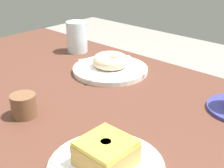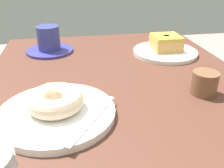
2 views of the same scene
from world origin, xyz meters
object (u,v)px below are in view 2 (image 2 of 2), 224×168
(donut_glazed_square, at_px, (166,42))
(sugar_jar, at_px, (204,83))
(coffee_cup, at_px, (49,42))
(plate_glazed_square, at_px, (165,52))
(plate_sugar_ring, at_px, (57,113))
(donut_sugar_ring, at_px, (55,100))

(donut_glazed_square, height_order, sugar_jar, donut_glazed_square)
(donut_glazed_square, bearing_deg, coffee_cup, 76.83)
(donut_glazed_square, relative_size, coffee_cup, 0.56)
(plate_glazed_square, relative_size, plate_sugar_ring, 0.90)
(plate_glazed_square, bearing_deg, donut_glazed_square, -90.00)
(donut_glazed_square, bearing_deg, plate_sugar_ring, 131.88)
(donut_sugar_ring, relative_size, sugar_jar, 1.87)
(plate_glazed_square, relative_size, sugar_jar, 3.53)
(donut_sugar_ring, height_order, coffee_cup, coffee_cup)
(plate_glazed_square, bearing_deg, donut_sugar_ring, 131.88)
(plate_glazed_square, height_order, plate_sugar_ring, plate_sugar_ring)
(donut_glazed_square, relative_size, sugar_jar, 1.48)
(donut_glazed_square, distance_m, sugar_jar, 0.27)
(sugar_jar, bearing_deg, donut_sugar_ring, 96.24)
(plate_glazed_square, height_order, donut_glazed_square, donut_glazed_square)
(donut_sugar_ring, distance_m, coffee_cup, 0.39)
(donut_sugar_ring, relative_size, coffee_cup, 0.71)
(coffee_cup, bearing_deg, plate_glazed_square, -103.17)
(donut_sugar_ring, bearing_deg, coffee_cup, 4.43)
(plate_sugar_ring, xyz_separation_m, sugar_jar, (0.04, -0.33, 0.02))
(plate_glazed_square, distance_m, plate_sugar_ring, 0.45)
(donut_sugar_ring, bearing_deg, plate_sugar_ring, 90.00)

